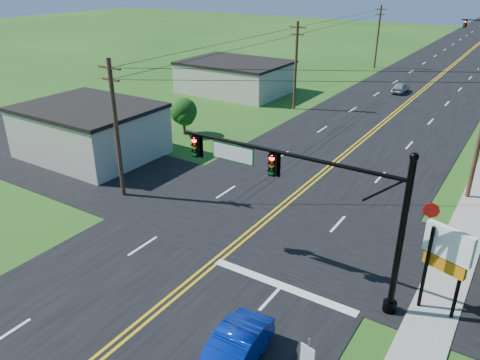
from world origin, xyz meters
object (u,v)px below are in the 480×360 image
Objects in this scene: route_sign at (307,360)px; blue_car at (231,355)px; stop_sign at (431,214)px; signal_mast_main at (303,190)px.

blue_car is at bearing -154.34° from route_sign.
stop_sign is at bearing 94.33° from route_sign.
route_sign reaches higher than blue_car.
route_sign is (2.69, 0.73, 0.60)m from blue_car.
route_sign is (3.16, -5.79, -3.41)m from signal_mast_main.
blue_car is at bearing -118.13° from stop_sign.
blue_car is 1.81× the size of stop_sign.
signal_mast_main is 4.52× the size of stop_sign.
stop_sign is (4.48, 6.64, -2.95)m from signal_mast_main.
stop_sign reaches higher than blue_car.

